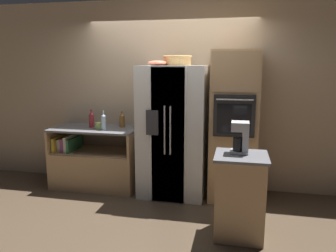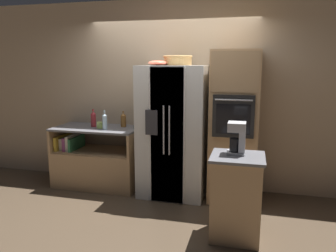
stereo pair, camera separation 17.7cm
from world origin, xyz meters
name	(u,v)px [view 2 (the right image)]	position (x,y,z in m)	size (l,w,h in m)	color
ground_plane	(165,193)	(0.00, 0.00, 0.00)	(20.00, 20.00, 0.00)	#4C3D2D
wall_back	(172,95)	(0.00, 0.45, 1.40)	(12.00, 0.06, 2.80)	tan
counter_left	(97,164)	(-1.11, 0.08, 0.34)	(1.29, 0.68, 0.92)	tan
refrigerator	(173,131)	(0.11, 0.04, 0.92)	(0.92, 0.77, 1.84)	silver
wall_oven	(234,126)	(0.95, 0.08, 1.03)	(0.63, 0.73, 2.05)	tan
island_counter	(236,196)	(1.05, -0.98, 0.46)	(0.56, 0.54, 0.92)	tan
wicker_basket	(178,60)	(0.15, 0.14, 1.92)	(0.41, 0.41, 0.14)	tan
fruit_bowl	(158,63)	(-0.09, -0.02, 1.88)	(0.27, 0.27, 0.07)	#DB664C
bottle_tall	(123,120)	(-0.72, 0.23, 1.03)	(0.08, 0.08, 0.24)	brown
bottle_short	(105,121)	(-0.90, -0.05, 1.04)	(0.07, 0.07, 0.28)	silver
bottle_wide	(93,119)	(-1.16, 0.12, 1.04)	(0.08, 0.08, 0.27)	maroon
mug	(100,125)	(-1.01, 0.03, 0.96)	(0.13, 0.10, 0.09)	#B2D166
coffee_maker	(238,137)	(1.05, -0.91, 1.10)	(0.19, 0.19, 0.34)	#B2B2B7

